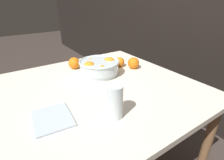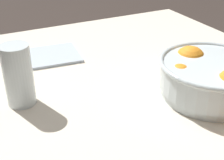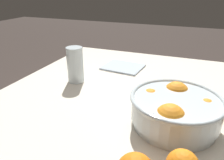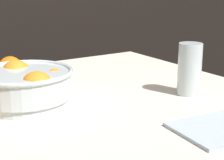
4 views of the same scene
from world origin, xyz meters
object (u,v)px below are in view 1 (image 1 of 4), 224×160
Objects in this scene: juice_glass at (115,103)px; orange_loose_near_bowl at (120,62)px; orange_loose_front at (133,63)px; fruit_bowl at (99,67)px; orange_loose_aside at (74,63)px.

juice_glass reaches higher than orange_loose_near_bowl.
juice_glass is 1.86× the size of orange_loose_front.
fruit_bowl is 1.76× the size of juice_glass.
fruit_bowl is 3.27× the size of orange_loose_front.
orange_loose_front is at bearing 79.82° from fruit_bowl.
juice_glass is 0.59m from orange_loose_near_bowl.
orange_loose_aside reaches higher than orange_loose_near_bowl.
orange_loose_aside is (-0.23, -0.35, 0.00)m from orange_loose_front.
orange_loose_aside is at bearing 172.80° from juice_glass.
juice_glass is 1.83× the size of orange_loose_aside.
orange_loose_aside is (-0.15, -0.29, 0.01)m from orange_loose_near_bowl.
juice_glass is 2.14× the size of orange_loose_near_bowl.
orange_loose_front is 0.99× the size of orange_loose_aside.
fruit_bowl is 0.26m from orange_loose_front.
juice_glass is at bearing -21.97° from fruit_bowl.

